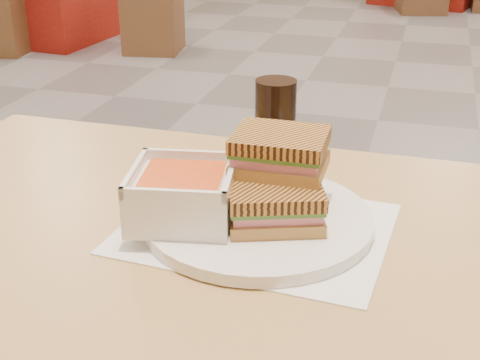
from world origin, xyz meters
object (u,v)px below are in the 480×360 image
(panini_lower, at_px, (274,204))
(cola_glass, at_px, (275,123))
(main_table, at_px, (274,326))
(bg_chair_0r, at_px, (153,21))
(soup_bowl, at_px, (183,196))
(plate, at_px, (258,219))

(panini_lower, height_order, cola_glass, cola_glass)
(main_table, relative_size, cola_glass, 8.86)
(main_table, distance_m, bg_chair_0r, 4.15)
(cola_glass, xyz_separation_m, bg_chair_0r, (-1.70, 3.47, -0.61))
(soup_bowl, xyz_separation_m, cola_glass, (0.06, 0.24, 0.02))
(main_table, bearing_deg, soup_bowl, 171.81)
(main_table, xyz_separation_m, soup_bowl, (-0.13, 0.02, 0.16))
(soup_bowl, bearing_deg, panini_lower, 9.84)
(main_table, bearing_deg, bg_chair_0r, 115.33)
(soup_bowl, height_order, bg_chair_0r, soup_bowl)
(plate, relative_size, soup_bowl, 2.00)
(panini_lower, relative_size, cola_glass, 1.05)
(main_table, xyz_separation_m, plate, (-0.04, 0.05, 0.12))
(plate, relative_size, panini_lower, 2.09)
(cola_glass, relative_size, bg_chair_0r, 0.32)
(main_table, xyz_separation_m, panini_lower, (-0.01, 0.04, 0.16))
(panini_lower, bearing_deg, soup_bowl, -170.16)
(soup_bowl, height_order, panini_lower, soup_bowl)
(plate, height_order, panini_lower, panini_lower)
(panini_lower, distance_m, cola_glass, 0.23)
(main_table, bearing_deg, cola_glass, 103.76)
(plate, bearing_deg, cola_glass, 97.72)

